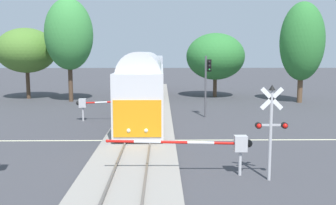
% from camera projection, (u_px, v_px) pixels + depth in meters
% --- Properties ---
extents(ground_plane, '(220.00, 220.00, 0.00)m').
position_uv_depth(ground_plane, '(139.00, 140.00, 23.54)').
color(ground_plane, '#3D3D42').
extents(road_centre_stripe, '(44.00, 0.20, 0.01)m').
position_uv_depth(road_centre_stripe, '(139.00, 140.00, 23.54)').
color(road_centre_stripe, beige).
rests_on(road_centre_stripe, ground).
extents(railway_track, '(4.40, 80.00, 0.32)m').
position_uv_depth(railway_track, '(139.00, 139.00, 23.53)').
color(railway_track, gray).
rests_on(railway_track, ground).
extents(commuter_train, '(3.04, 39.99, 5.16)m').
position_uv_depth(commuter_train, '(148.00, 78.00, 39.71)').
color(commuter_train, silver).
rests_on(commuter_train, railway_track).
extents(crossing_gate_near, '(6.49, 0.40, 1.80)m').
position_uv_depth(crossing_gate_near, '(223.00, 144.00, 16.69)').
color(crossing_gate_near, '#B7B7BC').
rests_on(crossing_gate_near, ground).
extents(crossing_signal_mast, '(1.36, 0.44, 4.11)m').
position_uv_depth(crossing_signal_mast, '(271.00, 123.00, 15.88)').
color(crossing_signal_mast, '#B2B2B7').
rests_on(crossing_signal_mast, ground).
extents(crossing_gate_far, '(5.45, 0.40, 1.80)m').
position_uv_depth(crossing_gate_far, '(90.00, 104.00, 30.02)').
color(crossing_gate_far, '#B7B7BC').
rests_on(crossing_gate_far, ground).
extents(traffic_signal_far_side, '(0.53, 0.38, 5.17)m').
position_uv_depth(traffic_signal_far_side, '(207.00, 76.00, 31.49)').
color(traffic_signal_far_side, '#4C4C51').
rests_on(traffic_signal_far_side, ground).
extents(elm_centre_background, '(7.06, 7.06, 7.76)m').
position_uv_depth(elm_centre_background, '(215.00, 57.00, 45.77)').
color(elm_centre_background, '#4C3828').
rests_on(elm_centre_background, ground).
extents(oak_behind_train, '(5.21, 5.21, 11.26)m').
position_uv_depth(oak_behind_train, '(69.00, 35.00, 41.16)').
color(oak_behind_train, '#4C3828').
rests_on(oak_behind_train, ground).
extents(pine_left_background, '(6.85, 6.85, 8.26)m').
position_uv_depth(pine_left_background, '(26.00, 51.00, 44.11)').
color(pine_left_background, '#4C3828').
rests_on(pine_left_background, ground).
extents(maple_right_background, '(4.68, 4.68, 10.79)m').
position_uv_depth(maple_right_background, '(302.00, 42.00, 40.45)').
color(maple_right_background, brown).
rests_on(maple_right_background, ground).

